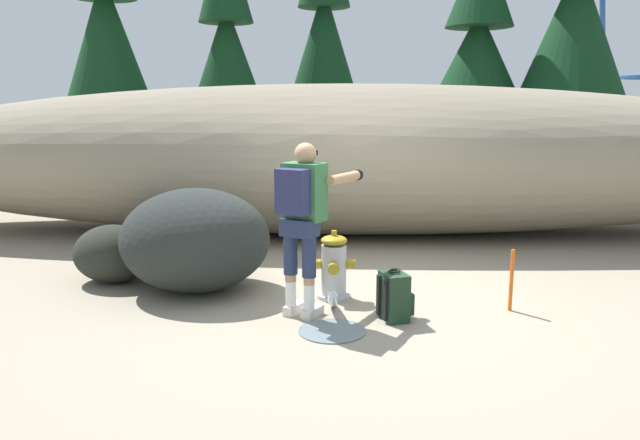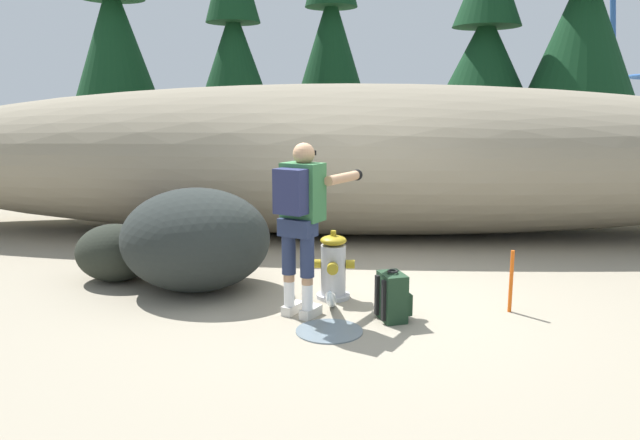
# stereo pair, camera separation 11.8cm
# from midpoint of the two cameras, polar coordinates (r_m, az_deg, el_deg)

# --- Properties ---
(ground_plane) EXTENTS (56.00, 56.00, 0.04)m
(ground_plane) POSITION_cam_midpoint_polar(r_m,az_deg,el_deg) (6.30, 1.80, -7.36)
(ground_plane) COLOR gray
(dirt_embankment) EXTENTS (15.30, 3.20, 2.24)m
(dirt_embankment) POSITION_cam_midpoint_polar(r_m,az_deg,el_deg) (9.26, 2.00, 5.73)
(dirt_embankment) COLOR gray
(dirt_embankment) RESTS_ON ground_plane
(fire_hydrant) EXTENTS (0.43, 0.39, 0.70)m
(fire_hydrant) POSITION_cam_midpoint_polar(r_m,az_deg,el_deg) (6.16, 0.76, -4.49)
(fire_hydrant) COLOR #B2B2B7
(fire_hydrant) RESTS_ON ground_plane
(hydrant_water_jet) EXTENTS (0.59, 1.08, 0.47)m
(hydrant_water_jet) POSITION_cam_midpoint_polar(r_m,az_deg,el_deg) (5.58, 0.57, -8.37)
(hydrant_water_jet) COLOR silver
(hydrant_water_jet) RESTS_ON ground_plane
(utility_worker) EXTENTS (0.80, 1.04, 1.61)m
(utility_worker) POSITION_cam_midpoint_polar(r_m,az_deg,el_deg) (5.53, -2.12, 1.14)
(utility_worker) COLOR beige
(utility_worker) RESTS_ON ground_plane
(spare_backpack) EXTENTS (0.34, 0.35, 0.47)m
(spare_backpack) POSITION_cam_midpoint_polar(r_m,az_deg,el_deg) (5.63, 6.39, -7.16)
(spare_backpack) COLOR #1E3823
(spare_backpack) RESTS_ON ground_plane
(boulder_large) EXTENTS (1.68, 1.53, 1.09)m
(boulder_large) POSITION_cam_midpoint_polar(r_m,az_deg,el_deg) (6.52, -12.12, -1.84)
(boulder_large) COLOR #242927
(boulder_large) RESTS_ON ground_plane
(boulder_mid) EXTENTS (0.94, 0.82, 0.64)m
(boulder_mid) POSITION_cam_midpoint_polar(r_m,az_deg,el_deg) (7.11, -19.28, -3.00)
(boulder_mid) COLOR #242820
(boulder_mid) RESTS_ON ground_plane
(boulder_small) EXTENTS (1.41, 1.44, 0.66)m
(boulder_small) POSITION_cam_midpoint_polar(r_m,az_deg,el_deg) (8.08, -15.06, -1.08)
(boulder_small) COLOR #30242F
(boulder_small) RESTS_ON ground_plane
(pine_tree_far_left) EXTENTS (2.26, 2.26, 7.08)m
(pine_tree_far_left) POSITION_cam_midpoint_polar(r_m,az_deg,el_deg) (15.12, -19.75, 17.18)
(pine_tree_far_left) COLOR #47331E
(pine_tree_far_left) RESTS_ON ground_plane
(pine_tree_left) EXTENTS (1.93, 1.93, 6.01)m
(pine_tree_left) POSITION_cam_midpoint_polar(r_m,az_deg,el_deg) (14.64, -8.99, 16.32)
(pine_tree_left) COLOR #47331E
(pine_tree_left) RESTS_ON ground_plane
(pine_tree_center) EXTENTS (2.00, 2.00, 6.93)m
(pine_tree_center) POSITION_cam_midpoint_polar(r_m,az_deg,el_deg) (15.78, 0.14, 17.70)
(pine_tree_center) COLOR #47331E
(pine_tree_center) RESTS_ON ground_plane
(pine_tree_right) EXTENTS (2.42, 2.42, 5.72)m
(pine_tree_right) POSITION_cam_midpoint_polar(r_m,az_deg,el_deg) (15.09, 14.39, 15.77)
(pine_tree_right) COLOR #47331E
(pine_tree_right) RESTS_ON ground_plane
(pine_tree_far_right) EXTENTS (2.57, 2.57, 7.23)m
(pine_tree_far_right) POSITION_cam_midpoint_polar(r_m,az_deg,el_deg) (15.15, 22.69, 17.92)
(pine_tree_far_right) COLOR #47331E
(pine_tree_far_right) RESTS_ON ground_plane
(survey_stake) EXTENTS (0.04, 0.04, 0.60)m
(survey_stake) POSITION_cam_midpoint_polar(r_m,az_deg,el_deg) (6.06, 16.98, -5.43)
(survey_stake) COLOR #E55914
(survey_stake) RESTS_ON ground_plane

